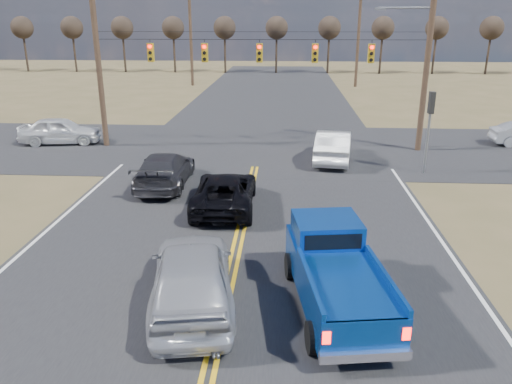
# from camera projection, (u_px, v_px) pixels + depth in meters

# --- Properties ---
(ground) EXTENTS (160.00, 160.00, 0.00)m
(ground) POSITION_uv_depth(u_px,v_px,m) (218.00, 333.00, 11.84)
(ground) COLOR brown
(ground) RESTS_ON ground
(road_main) EXTENTS (14.00, 120.00, 0.02)m
(road_main) POSITION_uv_depth(u_px,v_px,m) (249.00, 194.00, 21.27)
(road_main) COLOR #28282B
(road_main) RESTS_ON ground
(road_cross) EXTENTS (120.00, 12.00, 0.02)m
(road_cross) POSITION_uv_depth(u_px,v_px,m) (259.00, 148.00, 28.81)
(road_cross) COLOR #28282B
(road_cross) RESTS_ON ground
(signal_gantry) EXTENTS (19.60, 4.83, 10.00)m
(signal_gantry) POSITION_uv_depth(u_px,v_px,m) (269.00, 58.00, 26.91)
(signal_gantry) COLOR #473323
(signal_gantry) RESTS_ON ground
(utility_poles) EXTENTS (19.60, 58.32, 10.00)m
(utility_poles) POSITION_uv_depth(u_px,v_px,m) (258.00, 56.00, 26.14)
(utility_poles) COLOR #473323
(utility_poles) RESTS_ON ground
(treeline) EXTENTS (87.00, 117.80, 7.40)m
(treeline) POSITION_uv_depth(u_px,v_px,m) (266.00, 39.00, 35.37)
(treeline) COLOR #33261C
(treeline) RESTS_ON ground
(pickup_truck) EXTENTS (2.67, 5.44, 1.96)m
(pickup_truck) POSITION_uv_depth(u_px,v_px,m) (335.00, 273.00, 12.70)
(pickup_truck) COLOR black
(pickup_truck) RESTS_ON ground
(silver_suv) EXTENTS (2.91, 5.44, 1.76)m
(silver_suv) POSITION_uv_depth(u_px,v_px,m) (192.00, 275.00, 12.73)
(silver_suv) COLOR #B4B6BD
(silver_suv) RESTS_ON ground
(black_suv) EXTENTS (2.41, 5.02, 1.38)m
(black_suv) POSITION_uv_depth(u_px,v_px,m) (225.00, 191.00, 19.45)
(black_suv) COLOR black
(black_suv) RESTS_ON ground
(white_car_queue) EXTENTS (2.37, 5.10, 1.62)m
(white_car_queue) POSITION_uv_depth(u_px,v_px,m) (333.00, 146.00, 25.95)
(white_car_queue) COLOR silver
(white_car_queue) RESTS_ON ground
(dgrey_car_queue) EXTENTS (2.18, 5.14, 1.48)m
(dgrey_car_queue) POSITION_uv_depth(u_px,v_px,m) (165.00, 169.00, 22.11)
(dgrey_car_queue) COLOR #343338
(dgrey_car_queue) RESTS_ON ground
(cross_car_west) EXTENTS (2.54, 4.88, 1.58)m
(cross_car_west) POSITION_uv_depth(u_px,v_px,m) (60.00, 131.00, 29.54)
(cross_car_west) COLOR white
(cross_car_west) RESTS_ON ground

